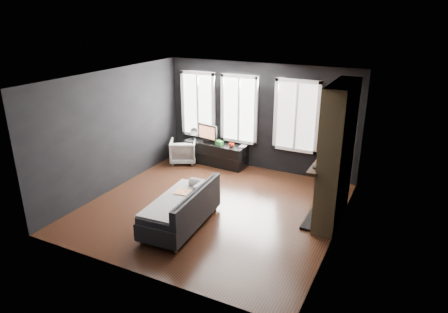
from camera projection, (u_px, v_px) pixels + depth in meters
The scene contains 18 objects.
floor at pixel (213, 207), 8.36m from camera, with size 5.00×5.00×0.00m, color black.
ceiling at pixel (212, 78), 7.42m from camera, with size 5.00×5.00×0.00m, color white.
wall_back at pixel (260, 117), 9.99m from camera, with size 5.00×0.02×2.70m, color black.
wall_left at pixel (114, 130), 8.94m from camera, with size 0.02×5.00×2.70m, color black.
wall_right at pixel (341, 167), 6.85m from camera, with size 0.02×5.00×2.70m, color black.
windows at pixel (243, 75), 9.79m from camera, with size 4.00×0.16×1.76m, color white, non-canonical shape.
fireplace at pixel (337, 155), 7.44m from camera, with size 0.70×1.62×2.70m, color #93724C, non-canonical shape.
sofa at pixel (181, 207), 7.52m from camera, with size 0.93×1.87×0.80m, color #252527, non-canonical shape.
stripe_pillow at pixel (199, 192), 7.72m from camera, with size 0.08×0.34×0.34m, color gray.
armchair at pixel (183, 150), 10.70m from camera, with size 0.67×0.63×0.69m, color white.
media_console at pixel (216, 153), 10.61m from camera, with size 1.71×0.53×0.59m, color black, non-canonical shape.
monitor at pixel (208, 132), 10.49m from camera, with size 0.61×0.13×0.54m, color black, non-canonical shape.
desk_fan at pixel (194, 133), 10.79m from camera, with size 0.23×0.23×0.32m, color gray, non-canonical shape.
mug at pixel (231, 144), 10.18m from camera, with size 0.13×0.11×0.13m, color red.
book at pixel (240, 142), 10.22m from camera, with size 0.16×0.02×0.22m, color #C3AF97.
storage_box at pixel (219, 143), 10.35m from camera, with size 0.20×0.12×0.11m, color #2A742A.
mantel_vase at pixel (328, 147), 7.93m from camera, with size 0.18×0.19×0.18m, color yellow.
mantel_clock at pixel (315, 167), 7.11m from camera, with size 0.11×0.11×0.04m, color black.
Camera 1 is at (3.54, -6.59, 3.91)m, focal length 32.00 mm.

